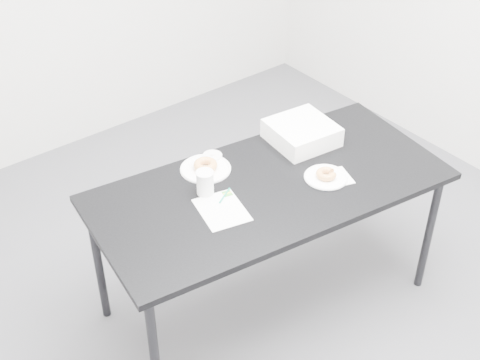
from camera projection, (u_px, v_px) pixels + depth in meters
floor at (249, 298)px, 3.64m from camera, size 4.00×4.00×0.00m
table at (270, 194)px, 3.21m from camera, size 1.80×1.01×0.78m
scorecard at (222, 210)px, 3.02m from camera, size 0.25×0.29×0.00m
logo_patch at (227, 193)px, 3.11m from camera, size 0.05×0.05×0.00m
pen at (225, 195)px, 3.10m from camera, size 0.11×0.07×0.01m
napkin at (335, 177)px, 3.22m from camera, size 0.19×0.19×0.00m
plate_near at (326, 177)px, 3.21m from camera, size 0.21×0.21×0.01m
donut_near at (326, 174)px, 3.20m from camera, size 0.13×0.13×0.03m
plate_far at (206, 169)px, 3.27m from camera, size 0.25×0.25×0.01m
donut_far at (205, 165)px, 3.26m from camera, size 0.15×0.15×0.04m
coffee_cup at (205, 183)px, 3.09m from camera, size 0.08×0.08×0.12m
cup_lid at (212, 156)px, 3.35m from camera, size 0.10×0.10×0.01m
bakery_box at (302, 133)px, 3.45m from camera, size 0.34×0.34×0.10m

